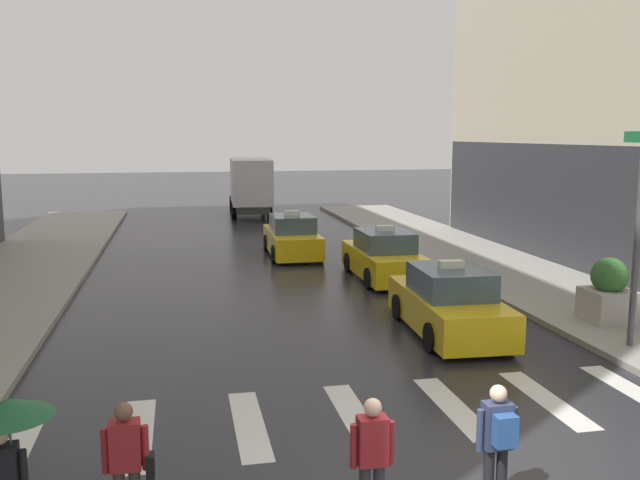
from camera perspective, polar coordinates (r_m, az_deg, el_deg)
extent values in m
cube|color=silver|center=(11.99, -24.00, -15.33)|extent=(0.50, 2.80, 0.01)
cube|color=silver|center=(11.73, -15.06, -15.39)|extent=(0.50, 2.80, 0.01)
cube|color=silver|center=(11.74, -5.95, -15.08)|extent=(0.50, 2.80, 0.01)
cube|color=silver|center=(12.03, 2.89, -14.43)|extent=(0.50, 2.80, 0.01)
cube|color=silver|center=(12.58, 11.08, -13.53)|extent=(0.50, 2.80, 0.01)
cube|color=silver|center=(13.34, 18.41, -12.50)|extent=(0.50, 2.80, 0.01)
cube|color=silver|center=(14.29, 24.80, -11.42)|extent=(0.50, 2.80, 0.01)
cylinder|color=#47474C|center=(16.17, 25.06, 0.17)|extent=(0.14, 0.14, 4.80)
cube|color=#196638|center=(16.13, 25.04, 7.83)|extent=(0.04, 0.84, 0.24)
cube|color=yellow|center=(16.76, 10.71, -5.80)|extent=(2.01, 4.58, 0.84)
cube|color=#384C5B|center=(16.49, 10.90, -3.40)|extent=(1.70, 2.17, 0.64)
cube|color=silver|center=(16.41, 10.94, -2.00)|extent=(0.61, 0.27, 0.18)
cylinder|color=black|center=(17.80, 6.62, -5.60)|extent=(0.25, 0.67, 0.66)
cylinder|color=black|center=(18.33, 11.80, -5.31)|extent=(0.25, 0.67, 0.66)
cylinder|color=black|center=(15.32, 9.34, -8.06)|extent=(0.25, 0.67, 0.66)
cylinder|color=black|center=(15.92, 15.25, -7.61)|extent=(0.25, 0.67, 0.66)
cube|color=#F2EAB2|center=(18.66, 6.55, -4.06)|extent=(0.20, 0.05, 0.14)
cube|color=#F2EAB2|center=(19.03, 10.22, -3.89)|extent=(0.20, 0.05, 0.14)
cube|color=yellow|center=(22.66, 5.34, -1.85)|extent=(1.82, 4.51, 0.84)
cube|color=#384C5B|center=(22.44, 5.44, -0.04)|extent=(1.61, 2.11, 0.64)
cube|color=silver|center=(22.38, 5.46, 1.00)|extent=(0.60, 0.24, 0.18)
cylinder|color=black|center=(23.76, 2.42, -1.88)|extent=(0.22, 0.66, 0.66)
cylinder|color=black|center=(24.21, 6.36, -1.72)|extent=(0.22, 0.66, 0.66)
cylinder|color=black|center=(21.20, 4.16, -3.21)|extent=(0.22, 0.66, 0.66)
cylinder|color=black|center=(21.71, 8.52, -3.00)|extent=(0.22, 0.66, 0.66)
cube|color=#F2EAB2|center=(24.64, 2.43, -0.85)|extent=(0.20, 0.04, 0.14)
cube|color=#F2EAB2|center=(24.97, 5.24, -0.75)|extent=(0.20, 0.04, 0.14)
cube|color=yellow|center=(26.82, -2.35, -0.14)|extent=(1.88, 4.53, 0.84)
cube|color=#384C5B|center=(26.61, -2.33, 1.40)|extent=(1.64, 2.13, 0.64)
cube|color=silver|center=(26.56, -2.34, 2.28)|extent=(0.60, 0.25, 0.18)
cylinder|color=black|center=(28.07, -4.48, -0.23)|extent=(0.23, 0.66, 0.66)
cylinder|color=black|center=(28.30, -1.04, -0.13)|extent=(0.23, 0.66, 0.66)
cylinder|color=black|center=(25.42, -3.82, -1.18)|extent=(0.23, 0.66, 0.66)
cylinder|color=black|center=(25.68, -0.03, -1.06)|extent=(0.23, 0.66, 0.66)
cube|color=#F2EAB2|center=(28.96, -4.24, 0.60)|extent=(0.20, 0.04, 0.14)
cube|color=#F2EAB2|center=(29.12, -1.78, 0.67)|extent=(0.20, 0.04, 0.14)
cube|color=#2D2D2D|center=(40.12, -5.85, 2.95)|extent=(2.12, 6.68, 0.40)
cube|color=silver|center=(43.30, -6.11, 5.04)|extent=(2.18, 1.90, 2.10)
cube|color=#384C5B|center=(44.19, -6.18, 5.60)|extent=(1.89, 0.13, 0.95)
cube|color=silver|center=(39.10, -5.81, 4.93)|extent=(2.43, 4.90, 2.50)
cylinder|color=black|center=(43.18, -7.39, 3.08)|extent=(0.32, 0.91, 0.90)
cylinder|color=black|center=(43.28, -4.74, 3.13)|extent=(0.32, 0.91, 0.90)
cylinder|color=black|center=(38.67, -7.21, 2.41)|extent=(0.32, 0.91, 0.90)
cylinder|color=black|center=(38.78, -4.25, 2.47)|extent=(0.32, 0.91, 0.90)
cube|color=black|center=(8.58, -25.16, -17.14)|extent=(0.36, 0.24, 0.60)
cylinder|color=black|center=(8.55, -23.57, -17.50)|extent=(0.09, 0.09, 0.55)
cylinder|color=#4C4C4C|center=(8.43, -24.48, -15.33)|extent=(0.02, 0.02, 1.00)
cone|color=#19512D|center=(8.27, -24.67, -12.66)|extent=(0.96, 0.96, 0.20)
cylinder|color=black|center=(9.46, 13.92, -18.80)|extent=(0.14, 0.14, 0.82)
cylinder|color=black|center=(9.53, 14.95, -18.61)|extent=(0.14, 0.14, 0.82)
cube|color=#2D3856|center=(9.19, 14.62, -14.77)|extent=(0.36, 0.24, 0.60)
sphere|color=beige|center=(9.03, 14.72, -12.33)|extent=(0.22, 0.22, 0.22)
cylinder|color=#2D3856|center=(9.12, 13.26, -15.27)|extent=(0.09, 0.09, 0.55)
cylinder|color=#2D3856|center=(9.31, 15.92, -14.85)|extent=(0.09, 0.09, 0.55)
cube|color=#264C8C|center=(9.01, 15.26, -15.18)|extent=(0.28, 0.18, 0.40)
cube|color=maroon|center=(8.71, -16.02, -16.20)|extent=(0.36, 0.24, 0.60)
sphere|color=brown|center=(8.55, -16.14, -13.65)|extent=(0.22, 0.22, 0.22)
cylinder|color=maroon|center=(8.76, -17.56, -16.51)|extent=(0.09, 0.09, 0.55)
cylinder|color=maroon|center=(8.72, -14.43, -16.48)|extent=(0.09, 0.09, 0.55)
cube|color=black|center=(8.82, -14.03, -17.83)|extent=(0.10, 0.20, 0.28)
cube|color=maroon|center=(8.54, 4.41, -16.40)|extent=(0.36, 0.24, 0.60)
sphere|color=beige|center=(8.37, 4.44, -13.80)|extent=(0.22, 0.22, 0.22)
cylinder|color=maroon|center=(8.51, 2.85, -16.87)|extent=(0.09, 0.09, 0.55)
cylinder|color=maroon|center=(8.62, 5.93, -16.53)|extent=(0.09, 0.09, 0.55)
cube|color=#A8A399|center=(18.41, 22.95, -5.06)|extent=(1.10, 1.10, 0.80)
sphere|color=#33662D|center=(18.26, 23.09, -2.78)|extent=(0.90, 0.90, 0.90)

